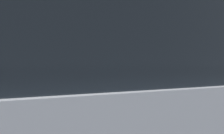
{
  "coord_description": "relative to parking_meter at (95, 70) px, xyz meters",
  "views": [
    {
      "loc": [
        -1.54,
        -3.27,
        1.31
      ],
      "look_at": [
        0.75,
        0.6,
        1.24
      ],
      "focal_mm": 48.51,
      "sensor_mm": 36.0,
      "label": 1
    }
  ],
  "objects": [
    {
      "name": "background_railing",
      "position": [
        -0.38,
        2.16,
        -0.31
      ],
      "size": [
        24.06,
        0.06,
        1.08
      ],
      "color": "#1E602D",
      "rests_on": "sidewalk_curb"
    },
    {
      "name": "parking_meter",
      "position": [
        0.0,
        0.0,
        0.0
      ],
      "size": [
        0.19,
        0.2,
        1.44
      ],
      "rotation": [
        0.0,
        0.0,
        3.11
      ],
      "color": "slate",
      "rests_on": "sidewalk_curb"
    },
    {
      "name": "pedestrian_at_meter",
      "position": [
        0.54,
        -0.02,
        -0.13
      ],
      "size": [
        0.62,
        0.5,
        1.65
      ],
      "rotation": [
        0.0,
        0.0,
        3.09
      ],
      "color": "#1E233F",
      "rests_on": "sidewalk_curb"
    },
    {
      "name": "parked_hatchback_silver",
      "position": [
        -1.14,
        -1.55,
        -0.28
      ],
      "size": [
        4.02,
        1.8,
        1.81
      ],
      "rotation": [
        0.0,
        0.0,
        -1.56
      ],
      "color": "#B7BABF",
      "rests_on": "ground"
    }
  ]
}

